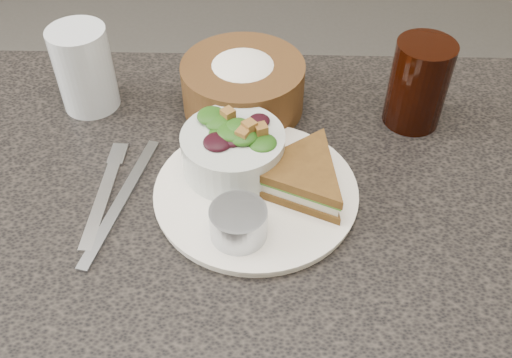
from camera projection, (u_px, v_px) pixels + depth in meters
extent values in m
cube|color=black|center=(258.00, 350.00, 0.99)|extent=(1.00, 0.70, 0.75)
cylinder|color=white|center=(256.00, 192.00, 0.74)|extent=(0.26, 0.26, 0.01)
cylinder|color=#A4A9B3|center=(238.00, 223.00, 0.67)|extent=(0.09, 0.09, 0.04)
cone|color=#FF5A16|center=(262.00, 141.00, 0.78)|extent=(0.07, 0.07, 0.03)
cube|color=#B0B1B4|center=(103.00, 199.00, 0.73)|extent=(0.02, 0.17, 0.00)
cube|color=#999DA6|center=(122.00, 200.00, 0.73)|extent=(0.06, 0.23, 0.00)
cylinder|color=silver|center=(84.00, 69.00, 0.83)|extent=(0.09, 0.09, 0.13)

